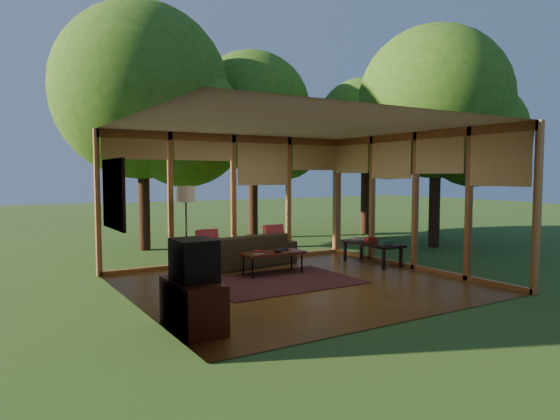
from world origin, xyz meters
TOP-DOWN VIEW (x-y plane):
  - floor at (0.00, 0.00)m, footprint 5.50×5.50m
  - ceiling at (0.00, 0.00)m, footprint 5.50×5.50m
  - wall_left at (-2.75, 0.00)m, footprint 0.04×5.00m
  - wall_front at (0.00, -2.50)m, footprint 5.50×0.04m
  - window_wall_back at (0.00, 2.50)m, footprint 5.50×0.12m
  - window_wall_right at (2.75, 0.00)m, footprint 0.12×5.00m
  - exterior_lawn at (8.00, 8.00)m, footprint 40.00×40.00m
  - tree_nw at (-1.07, 5.41)m, footprint 4.31×4.31m
  - tree_ne at (2.45, 6.25)m, footprint 3.54×3.54m
  - tree_se at (5.41, 1.93)m, footprint 3.87×3.87m
  - tree_far at (5.82, 5.15)m, footprint 2.86×2.86m
  - rug at (-0.18, 0.37)m, footprint 2.64×1.87m
  - sofa at (-0.09, 2.00)m, footprint 2.39×1.21m
  - pillow_left at (-0.84, 1.95)m, footprint 0.42×0.22m
  - pillow_right at (0.66, 1.95)m, footprint 0.43×0.23m
  - ct_book_lower at (-0.28, 0.93)m, footprint 0.19×0.15m
  - ct_book_upper at (-0.28, 0.93)m, footprint 0.19×0.16m
  - ct_book_side at (0.32, 1.06)m, footprint 0.24×0.20m
  - ct_bowl at (0.12, 0.88)m, footprint 0.16×0.16m
  - media_cabinet at (-2.47, -1.41)m, footprint 0.50×1.00m
  - television at (-2.45, -1.41)m, footprint 0.45×0.55m
  - console_book_a at (2.40, 0.45)m, footprint 0.24×0.19m
  - console_book_b at (2.40, 0.90)m, footprint 0.24×0.18m
  - console_book_c at (2.40, 1.30)m, footprint 0.23×0.19m
  - floor_lamp at (-1.23, 2.06)m, footprint 0.36×0.36m
  - coffee_table at (0.07, 0.98)m, footprint 1.20×0.50m
  - side_console at (2.40, 0.85)m, footprint 0.60×1.40m
  - wall_painting at (-2.71, 1.40)m, footprint 0.06×1.35m

SIDE VIEW (x-z plane):
  - exterior_lawn at x=8.00m, z-range -0.01..-0.01m
  - floor at x=0.00m, z-range 0.00..0.00m
  - rug at x=-0.18m, z-range 0.00..0.01m
  - media_cabinet at x=-2.47m, z-range 0.00..0.60m
  - sofa at x=-0.09m, z-range 0.00..0.67m
  - coffee_table at x=0.07m, z-range 0.18..0.60m
  - side_console at x=2.40m, z-range 0.18..0.64m
  - ct_book_lower at x=-0.28m, z-range 0.42..0.45m
  - ct_book_side at x=0.32m, z-range 0.42..0.46m
  - ct_bowl at x=0.12m, z-range 0.42..0.50m
  - ct_book_upper at x=-0.28m, z-range 0.45..0.48m
  - console_book_c at x=2.40m, z-range 0.45..0.51m
  - console_book_a at x=2.40m, z-range 0.45..0.53m
  - console_book_b at x=2.40m, z-range 0.45..0.56m
  - pillow_left at x=-0.84m, z-range 0.37..0.81m
  - pillow_right at x=0.66m, z-range 0.37..0.82m
  - television at x=-2.45m, z-range 0.60..1.10m
  - wall_left at x=-2.75m, z-range 0.00..2.70m
  - wall_front at x=0.00m, z-range 0.00..2.70m
  - window_wall_back at x=0.00m, z-range 0.00..2.70m
  - window_wall_right at x=2.75m, z-range 0.00..2.70m
  - floor_lamp at x=-1.23m, z-range 0.58..2.23m
  - wall_painting at x=-2.71m, z-range 0.98..2.12m
  - ceiling at x=0.00m, z-range 2.70..2.70m
  - tree_far at x=5.82m, z-range 1.00..5.89m
  - tree_se at x=5.41m, z-range 0.88..6.52m
  - tree_ne at x=2.45m, z-range 0.98..6.51m
  - tree_nw at x=-1.07m, z-range 0.87..6.94m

